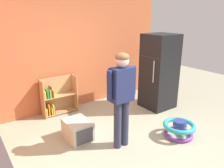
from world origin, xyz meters
name	(u,v)px	position (x,y,z in m)	size (l,w,h in m)	color
ground_plane	(131,151)	(0.00, 0.00, 0.00)	(12.00, 12.00, 0.00)	#A5A489
back_wall	(68,53)	(0.00, 2.33, 1.35)	(5.20, 0.06, 2.70)	#C9643B
refrigerator	(159,72)	(1.75, 1.09, 0.89)	(0.73, 0.68, 1.78)	black
bookshelf	(57,98)	(-0.44, 2.15, 0.37)	(0.80, 0.28, 0.85)	tan
standing_person	(122,92)	(-0.04, 0.24, 1.00)	(0.57, 0.23, 1.64)	#2F324A
baby_walker	(179,129)	(1.03, -0.15, 0.16)	(0.60, 0.60, 0.32)	purple
pet_carrier	(78,130)	(-0.56, 0.87, 0.18)	(0.42, 0.55, 0.36)	beige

